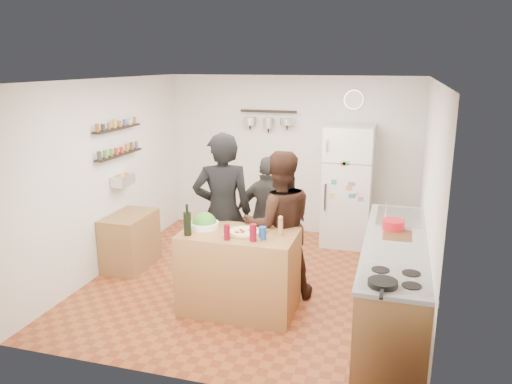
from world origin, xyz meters
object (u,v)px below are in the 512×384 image
(wine_bottle, at_px, (187,224))
(counter_run, at_px, (394,283))
(person_center, at_px, (279,225))
(side_table, at_px, (130,241))
(skillet, at_px, (383,283))
(red_bowl, at_px, (393,224))
(person_back, at_px, (269,216))
(salad_bowl, at_px, (204,225))
(fridge, at_px, (348,186))
(wall_clock, at_px, (354,100))
(prep_island, at_px, (239,272))
(person_left, at_px, (223,213))
(pepper_mill, at_px, (280,228))
(salt_canister, at_px, (263,233))

(wine_bottle, height_order, counter_run, wine_bottle)
(person_center, height_order, side_table, person_center)
(skillet, relative_size, red_bowl, 1.01)
(person_back, xyz_separation_m, side_table, (-1.84, -0.32, -0.41))
(person_center, bearing_deg, salad_bowl, 6.48)
(fridge, relative_size, wall_clock, 6.00)
(prep_island, height_order, fridge, fridge)
(salad_bowl, bearing_deg, person_left, 81.69)
(pepper_mill, xyz_separation_m, person_center, (-0.12, 0.44, -0.12))
(person_left, relative_size, person_back, 1.24)
(wine_bottle, bearing_deg, pepper_mill, 15.87)
(salad_bowl, distance_m, person_center, 0.87)
(person_back, relative_size, side_table, 1.94)
(skillet, height_order, wall_clock, wall_clock)
(side_table, bearing_deg, wine_bottle, -37.19)
(person_center, bearing_deg, fridge, -129.58)
(prep_island, distance_m, counter_run, 1.66)
(person_center, xyz_separation_m, counter_run, (1.32, -0.29, -0.42))
(person_back, distance_m, fridge, 1.65)
(pepper_mill, distance_m, person_left, 0.92)
(prep_island, xyz_separation_m, wall_clock, (0.90, 2.82, 1.69))
(salad_bowl, distance_m, side_table, 1.65)
(prep_island, xyz_separation_m, person_center, (0.33, 0.49, 0.42))
(salt_canister, height_order, skillet, salt_canister)
(prep_island, relative_size, wine_bottle, 4.99)
(salt_canister, bearing_deg, fridge, 77.07)
(side_table, bearing_deg, red_bowl, -3.22)
(skillet, bearing_deg, person_left, 143.19)
(prep_island, bearing_deg, red_bowl, 19.57)
(prep_island, distance_m, person_left, 0.79)
(red_bowl, bearing_deg, wall_clock, 107.26)
(red_bowl, distance_m, wall_clock, 2.64)
(skillet, relative_size, fridge, 0.14)
(person_back, height_order, red_bowl, person_back)
(prep_island, relative_size, person_center, 0.72)
(person_back, distance_m, skillet, 2.53)
(person_back, bearing_deg, prep_island, 82.39)
(person_center, bearing_deg, salt_canister, 63.52)
(pepper_mill, relative_size, skillet, 0.70)
(person_left, distance_m, fridge, 2.37)
(red_bowl, distance_m, fridge, 2.05)
(wine_bottle, xyz_separation_m, fridge, (1.40, 2.71, -0.14))
(person_left, relative_size, counter_run, 0.73)
(wine_bottle, distance_m, fridge, 3.05)
(salt_canister, xyz_separation_m, person_left, (-0.66, 0.60, -0.01))
(counter_run, distance_m, side_table, 3.49)
(salt_canister, distance_m, wall_clock, 3.22)
(salad_bowl, bearing_deg, prep_island, -6.79)
(salad_bowl, bearing_deg, skillet, -26.80)
(skillet, distance_m, fridge, 3.50)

